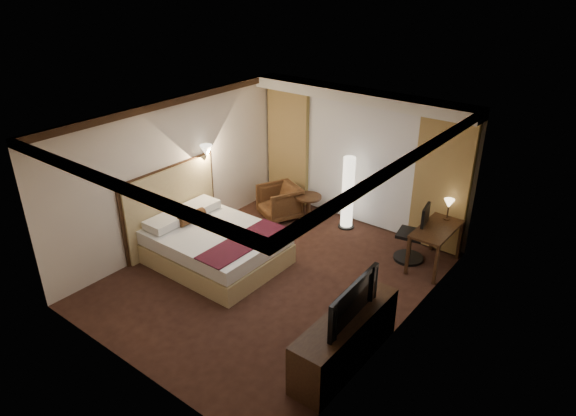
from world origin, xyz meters
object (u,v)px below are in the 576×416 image
Objects in this scene: desk at (434,247)px; office_chair at (411,232)px; bed at (216,246)px; television at (346,294)px; armchair at (280,200)px; side_table at (308,209)px; dresser at (345,339)px; floor_lamp at (348,193)px.

desk is 1.01× the size of office_chair.
television reaches higher than bed.
armchair is 0.63m from side_table.
desk is at bearing -0.41° from side_table.
television is (-0.03, -0.00, 0.70)m from dresser.
desk reaches higher than dresser.
dresser is at bearing -89.03° from desk.
bed is at bearing -99.23° from side_table.
office_chair is at bearing -13.33° from floor_lamp.
office_chair is 0.58× the size of dresser.
desk is 3.03m from television.
floor_lamp is at bearing 21.97° from side_table.
dresser is at bearing -91.45° from office_chair.
office_chair is 2.94m from dresser.
bed is 3.18m from dresser.
bed is at bearing -143.92° from desk.
desk is 0.46m from office_chair.
office_chair is (2.85, 0.11, 0.17)m from armchair.
television reaches higher than desk.
side_table is (0.59, 0.18, -0.09)m from armchair.
television is at bearing -15.72° from armchair.
side_table is at bearing 179.59° from desk.
floor_lamp reaches higher than side_table.
television is at bearing -89.61° from desk.
television is (2.70, -2.96, 0.78)m from side_table.
office_chair is at bearing -173.29° from desk.
armchair is 4.37m from television.
armchair is at bearing 96.32° from bed.
bed is 1.96× the size of desk.
armchair is 3.28m from desk.
armchair is 1.31× the size of side_table.
floor_lamp reaches higher than desk.
armchair is at bearing 171.50° from office_chair.
bed is 3.77m from desk.
dresser is (2.00, -3.26, -0.38)m from floor_lamp.
side_table is at bearing 167.46° from office_chair.
dresser reaches higher than side_table.
television is (1.97, -3.26, 0.33)m from floor_lamp.
side_table is 0.50× the size of television.
armchair is 0.68× the size of desk.
office_chair reaches higher than side_table.
armchair reaches higher than dresser.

